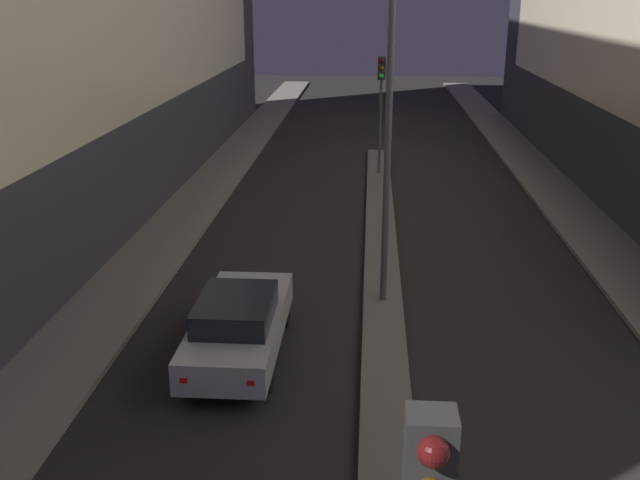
# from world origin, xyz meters

# --- Properties ---
(median_strip) EXTENTS (0.96, 31.65, 0.15)m
(median_strip) POSITION_xyz_m (0.00, 16.83, 0.07)
(median_strip) COLOR #66605B
(median_strip) RESTS_ON ground
(traffic_light_mid) EXTENTS (0.32, 0.42, 4.75)m
(traffic_light_mid) POSITION_xyz_m (0.00, 27.99, 3.62)
(traffic_light_mid) COLOR #4C4C51
(traffic_light_mid) RESTS_ON median_strip
(street_lamp) EXTENTS (0.61, 0.61, 9.01)m
(street_lamp) POSITION_xyz_m (0.00, 14.93, 6.70)
(street_lamp) COLOR #4C4C51
(street_lamp) RESTS_ON median_strip
(car_left_lane) EXTENTS (1.76, 4.62, 1.46)m
(car_left_lane) POSITION_xyz_m (-3.07, 12.09, 0.75)
(car_left_lane) COLOR #B2B2B7
(car_left_lane) RESTS_ON ground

